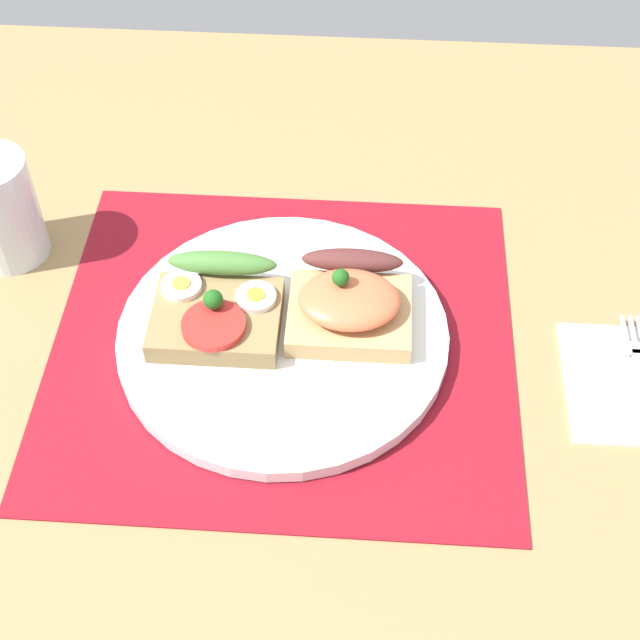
# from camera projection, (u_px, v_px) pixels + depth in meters

# --- Properties ---
(ground_plane) EXTENTS (1.20, 0.90, 0.03)m
(ground_plane) POSITION_uv_depth(u_px,v_px,m) (284.00, 355.00, 0.77)
(ground_plane) COLOR #9D794C
(placemat) EXTENTS (0.37, 0.35, 0.00)m
(placemat) POSITION_uv_depth(u_px,v_px,m) (283.00, 341.00, 0.76)
(placemat) COLOR maroon
(placemat) RESTS_ON ground_plane
(plate) EXTENTS (0.27, 0.27, 0.01)m
(plate) POSITION_uv_depth(u_px,v_px,m) (283.00, 335.00, 0.76)
(plate) COLOR white
(plate) RESTS_ON placemat
(sandwich_egg_tomato) EXTENTS (0.10, 0.10, 0.04)m
(sandwich_egg_tomato) POSITION_uv_depth(u_px,v_px,m) (217.00, 309.00, 0.75)
(sandwich_egg_tomato) COLOR olive
(sandwich_egg_tomato) RESTS_ON plate
(sandwich_salmon) EXTENTS (0.10, 0.10, 0.05)m
(sandwich_salmon) POSITION_uv_depth(u_px,v_px,m) (350.00, 303.00, 0.75)
(sandwich_salmon) COLOR tan
(sandwich_salmon) RESTS_ON plate
(drinking_glass) EXTENTS (0.06, 0.06, 0.10)m
(drinking_glass) POSITION_uv_depth(u_px,v_px,m) (0.00, 209.00, 0.79)
(drinking_glass) COLOR silver
(drinking_glass) RESTS_ON ground_plane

